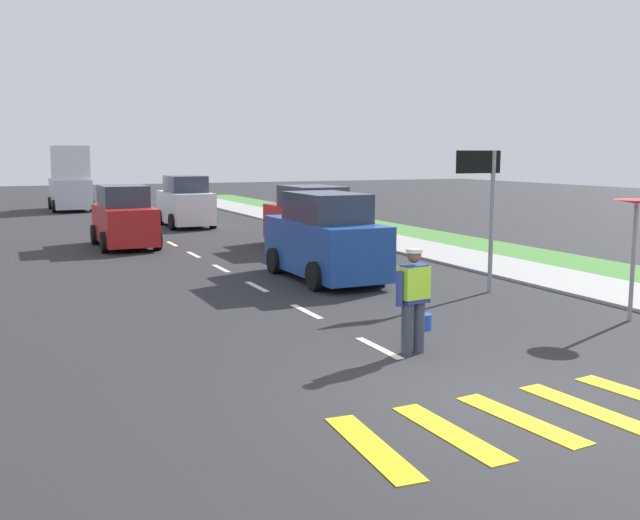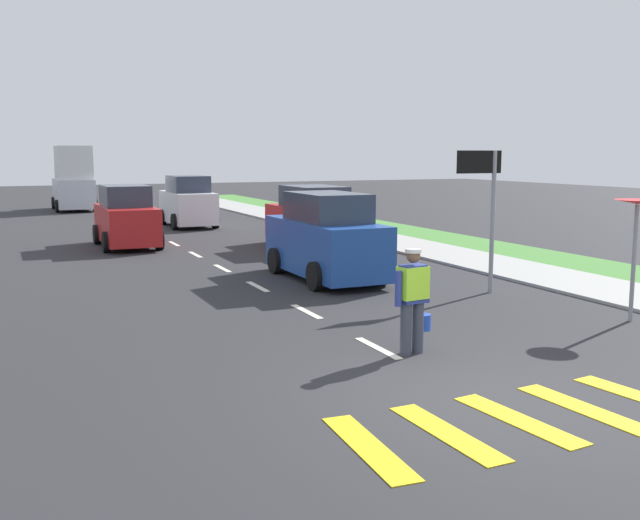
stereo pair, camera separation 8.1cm
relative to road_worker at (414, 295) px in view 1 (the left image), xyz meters
The scene contains 13 objects.
ground_plane 18.80m from the road_worker, 91.13° to the left, with size 96.00×96.00×0.00m, color #28282B.
sidewalk_right 10.39m from the road_worker, 48.69° to the left, with size 2.40×72.00×0.14m, color #9E9E99.
grass_verge_right 12.10m from the road_worker, 40.09° to the left, with size 2.40×72.00×0.06m, color #478438.
crosswalk_stripes 3.19m from the road_worker, 96.95° to the right, with size 4.53×1.93×0.01m.
lane_center_line 22.99m from the road_worker, 90.92° to the left, with size 0.14×46.40×0.01m.
road_worker is the anchor object (origin of this frame).
yield_sign 5.05m from the road_worker, ahead, with size 0.80×0.80×2.29m.
lane_direction_sign 5.65m from the road_worker, 42.57° to the left, with size 1.16×0.11×3.20m.
delivery_truck 32.78m from the road_worker, 93.68° to the left, with size 2.16×4.60×3.54m.
car_outgoing_ahead 6.94m from the road_worker, 77.20° to the left, with size 1.91×4.29×2.18m.
car_oncoming_second 15.45m from the road_worker, 97.43° to the left, with size 1.90×3.90×2.08m.
car_parked_far 13.02m from the road_worker, 73.76° to the left, with size 2.07×4.37×2.07m.
car_outgoing_far 21.36m from the road_worker, 85.84° to the left, with size 1.94×3.94×2.19m.
Camera 1 is at (-5.54, -7.35, 3.14)m, focal length 40.72 mm.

